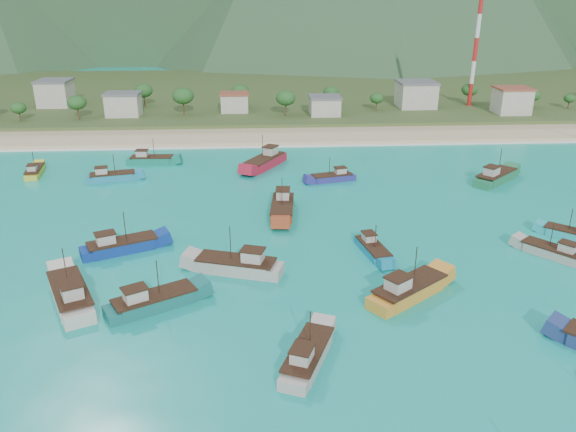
{
  "coord_description": "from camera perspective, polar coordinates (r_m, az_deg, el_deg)",
  "views": [
    {
      "loc": [
        0.34,
        -59.15,
        34.17
      ],
      "look_at": [
        4.97,
        18.0,
        3.0
      ],
      "focal_mm": 35.0,
      "sensor_mm": 36.0,
      "label": 1
    }
  ],
  "objects": [
    {
      "name": "ground",
      "position": [
        68.31,
        -3.29,
        -8.09
      ],
      "size": [
        600.0,
        600.0,
        0.0
      ],
      "primitive_type": "plane",
      "color": "#0C8E82",
      "rests_on": "ground"
    },
    {
      "name": "beach",
      "position": [
        142.32,
        -3.5,
        8.03
      ],
      "size": [
        400.0,
        18.0,
        1.2
      ],
      "primitive_type": "cube",
      "color": "beige",
      "rests_on": "ground"
    },
    {
      "name": "land",
      "position": [
        202.06,
        -3.56,
        12.19
      ],
      "size": [
        400.0,
        110.0,
        2.4
      ],
      "primitive_type": "cube",
      "color": "#385123",
      "rests_on": "ground"
    },
    {
      "name": "surf_line",
      "position": [
        133.11,
        -3.49,
        7.05
      ],
      "size": [
        400.0,
        2.5,
        0.08
      ],
      "primitive_type": "cube",
      "color": "white",
      "rests_on": "ground"
    },
    {
      "name": "village",
      "position": [
        166.91,
        0.8,
        11.82
      ],
      "size": [
        220.09,
        28.06,
        7.29
      ],
      "color": "beige",
      "rests_on": "ground"
    },
    {
      "name": "vegetation",
      "position": [
        164.61,
        -7.24,
        11.61
      ],
      "size": [
        275.09,
        25.74,
        8.32
      ],
      "color": "#235623",
      "rests_on": "ground"
    },
    {
      "name": "radio_tower",
      "position": [
        179.87,
        18.64,
        16.78
      ],
      "size": [
        1.2,
        1.2,
        39.4
      ],
      "color": "red",
      "rests_on": "ground"
    },
    {
      "name": "boat_0",
      "position": [
        56.9,
        1.99,
        -14.13
      ],
      "size": [
        6.45,
        10.2,
        5.81
      ],
      "rotation": [
        0.0,
        0.0,
        5.89
      ],
      "color": "#B0A69E",
      "rests_on": "ground"
    },
    {
      "name": "boat_2",
      "position": [
        73.5,
        -5.13,
        -5.1
      ],
      "size": [
        11.94,
        6.69,
        6.77
      ],
      "rotation": [
        0.0,
        0.0,
        1.26
      ],
      "color": "#ACA89D",
      "rests_on": "ground"
    },
    {
      "name": "boat_5",
      "position": [
        93.11,
        26.94,
        -1.75
      ],
      "size": [
        7.84,
        7.45,
        4.94
      ],
      "rotation": [
        0.0,
        0.0,
        0.83
      ],
      "color": "#22AAB3",
      "rests_on": "ground"
    },
    {
      "name": "boat_6",
      "position": [
        92.17,
        -0.57,
        0.77
      ],
      "size": [
        4.49,
        11.8,
        6.81
      ],
      "rotation": [
        0.0,
        0.0,
        3.05
      ],
      "color": "#A13A1D",
      "rests_on": "ground"
    },
    {
      "name": "boat_8",
      "position": [
        79.23,
        8.59,
        -3.44
      ],
      "size": [
        4.07,
        8.74,
        4.97
      ],
      "rotation": [
        0.0,
        0.0,
        3.34
      ],
      "color": "#1282AD",
      "rests_on": "ground"
    },
    {
      "name": "boat_11",
      "position": [
        69.02,
        12.14,
        -7.45
      ],
      "size": [
        11.24,
        9.65,
        6.8
      ],
      "rotation": [
        0.0,
        0.0,
        5.36
      ],
      "color": "orange",
      "rests_on": "ground"
    },
    {
      "name": "boat_15",
      "position": [
        113.79,
        -17.48,
        3.78
      ],
      "size": [
        9.79,
        4.83,
        5.56
      ],
      "rotation": [
        0.0,
        0.0,
        4.94
      ],
      "color": "teal",
      "rests_on": "ground"
    },
    {
      "name": "boat_16",
      "position": [
        114.69,
        20.34,
        3.68
      ],
      "size": [
        10.98,
        10.32,
        6.88
      ],
      "rotation": [
        0.0,
        0.0,
        5.44
      ],
      "color": "#1F7147",
      "rests_on": "ground"
    },
    {
      "name": "boat_17",
      "position": [
        67.21,
        -13.54,
        -8.54
      ],
      "size": [
        10.82,
        7.96,
        6.29
      ],
      "rotation": [
        0.0,
        0.0,
        5.23
      ],
      "color": "#15645F",
      "rests_on": "ground"
    },
    {
      "name": "boat_19",
      "position": [
        117.28,
        -2.33,
        5.49
      ],
      "size": [
        9.54,
        12.65,
        7.39
      ],
      "rotation": [
        0.0,
        0.0,
        2.61
      ],
      "color": "#B51B31",
      "rests_on": "ground"
    },
    {
      "name": "boat_20",
      "position": [
        122.98,
        -13.74,
        5.51
      ],
      "size": [
        9.86,
        3.25,
        5.76
      ],
      "rotation": [
        0.0,
        0.0,
        4.67
      ],
      "color": "#127A61",
      "rests_on": "ground"
    },
    {
      "name": "boat_21",
      "position": [
        85.56,
        25.38,
        -3.42
      ],
      "size": [
        7.79,
        8.66,
        5.33
      ],
      "rotation": [
        0.0,
        0.0,
        0.69
      ],
      "color": "#A3A195",
      "rests_on": "ground"
    },
    {
      "name": "boat_22",
      "position": [
        108.62,
        4.54,
        3.86
      ],
      "size": [
        9.04,
        4.61,
        5.13
      ],
      "rotation": [
        0.0,
        0.0,
        1.82
      ],
      "color": "navy",
      "rests_on": "ground"
    },
    {
      "name": "boat_24",
      "position": [
        71.11,
        -21.2,
        -7.57
      ],
      "size": [
        8.42,
        12.36,
        7.1
      ],
      "rotation": [
        0.0,
        0.0,
        0.45
      ],
      "color": "beige",
      "rests_on": "ground"
    },
    {
      "name": "boat_26",
      "position": [
        82.22,
        -16.59,
        -3.0
      ],
      "size": [
        10.97,
        7.25,
        6.28
      ],
      "rotation": [
        0.0,
        0.0,
        5.14
      ],
      "color": "navy",
      "rests_on": "ground"
    },
    {
      "name": "boat_29",
      "position": [
        122.88,
        -24.33,
        4.09
      ],
      "size": [
        3.84,
        8.82,
        5.04
      ],
      "rotation": [
        0.0,
        0.0,
        0.16
      ],
      "color": "gold",
      "rests_on": "ground"
    }
  ]
}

